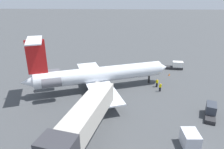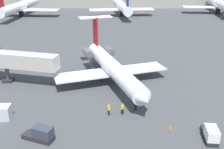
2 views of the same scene
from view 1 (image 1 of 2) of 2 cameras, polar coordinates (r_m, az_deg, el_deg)
The scene contains 9 objects.
ground_plane at distance 41.87m, azimuth -5.20°, elevation -3.14°, with size 400.00×400.00×0.10m, color #424447.
regional_jet at distance 38.98m, azimuth -4.18°, elevation 0.07°, with size 20.92×27.47×10.35m.
jet_bridge at distance 23.27m, azimuth -8.43°, elevation -13.14°, with size 14.54×6.10×5.98m.
ground_crew_marshaller at distance 41.78m, azimuth 12.29°, elevation -2.27°, with size 0.46×0.47×1.69m.
ground_crew_loader at distance 40.07m, azimuth 13.12°, elevation -3.42°, with size 0.34×0.45×1.69m.
baggage_tug_lead at distance 34.91m, azimuth 25.54°, elevation -9.13°, with size 4.24×2.72×1.90m.
baggage_tug_trailing at distance 52.73m, azimuth 17.24°, elevation 2.31°, with size 1.74×4.11×1.90m.
cargo_container_uld at distance 27.86m, azimuth 20.71°, elevation -16.32°, with size 2.58×2.00×1.94m.
traffic_cone_near at distance 48.34m, azimuth 15.47°, elevation 0.04°, with size 0.36×0.36×0.55m.
Camera 1 is at (-37.57, -5.79, 17.52)m, focal length 33.20 mm.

